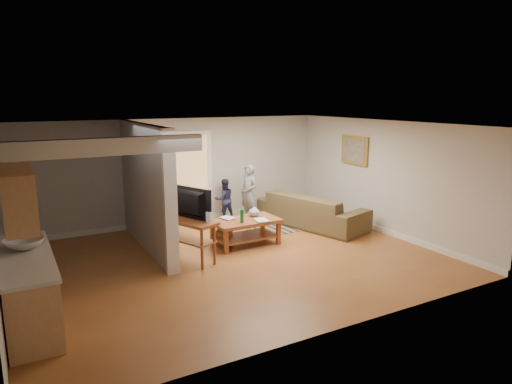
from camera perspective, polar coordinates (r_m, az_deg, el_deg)
ground at (r=8.63m, az=-2.89°, el=-8.48°), size 7.50×7.50×0.00m
room_shell at (r=8.24m, az=-10.98°, el=0.86°), size 7.54×6.02×2.52m
area_rug at (r=11.46m, az=4.32°, el=-3.32°), size 2.83×2.15×0.01m
sofa at (r=10.90m, az=6.95°, el=-4.21°), size 1.73×2.83×0.77m
coffee_table at (r=9.38m, az=-1.26°, el=-4.12°), size 1.38×0.82×0.81m
tv_console at (r=8.48m, az=-8.60°, el=-3.83°), size 0.93×1.35×1.09m
speaker_left at (r=9.21m, az=-11.85°, el=-4.51°), size 0.10×0.10×0.88m
speaker_right at (r=10.59m, az=-14.29°, el=-2.03°), size 0.14×0.14×1.05m
toy_basket at (r=9.57m, az=-4.18°, el=-5.47°), size 0.42×0.42×0.37m
child at (r=11.13m, az=-0.90°, el=-3.77°), size 0.44×0.57×1.42m
toddler at (r=11.40m, az=-3.95°, el=-3.42°), size 0.52×0.42×1.02m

